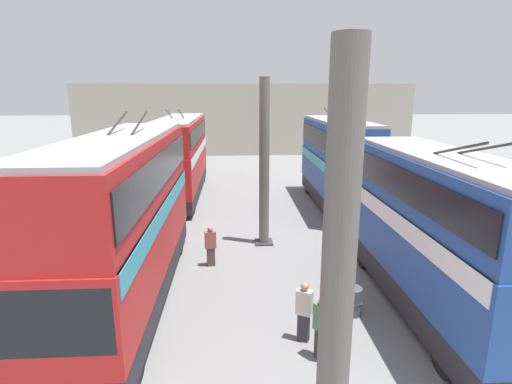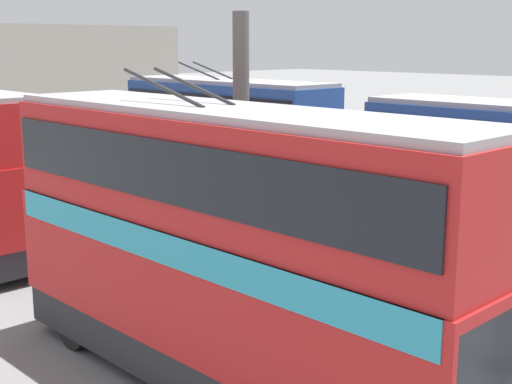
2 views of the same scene
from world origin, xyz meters
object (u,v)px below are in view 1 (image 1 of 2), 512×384
object	(u,v)px
person_by_right_row	(211,245)
bus_right_far	(180,152)
person_aisle_midway	(304,310)
person_aisle_foreground	(322,326)
bus_left_near	(438,224)
bus_left_far	(337,158)
oil_drum	(352,301)
bus_right_near	(124,210)

from	to	relation	value
person_by_right_row	bus_right_far	bearing A→B (deg)	-178.67
person_aisle_midway	person_aisle_foreground	bearing A→B (deg)	50.19
bus_left_near	person_aisle_foreground	size ratio (longest dim) A/B	5.27
bus_left_far	oil_drum	bearing A→B (deg)	168.14
person_aisle_foreground	person_by_right_row	world-z (taller)	person_aisle_foreground
bus_right_near	person_by_right_row	size ratio (longest dim) A/B	6.62
person_aisle_foreground	person_aisle_midway	world-z (taller)	person_aisle_foreground
bus_left_near	bus_right_near	distance (m)	9.51
bus_left_near	bus_left_far	bearing A→B (deg)	0.00
bus_left_far	oil_drum	xyz separation A→B (m)	(-11.92, 2.50, -2.44)
bus_left_far	bus_right_near	distance (m)	14.18
person_aisle_foreground	oil_drum	world-z (taller)	person_aisle_foreground
bus_right_near	person_by_right_row	xyz separation A→B (m)	(2.42, -2.48, -2.17)
bus_left_near	bus_right_far	bearing A→B (deg)	32.56
bus_right_far	bus_left_far	bearing A→B (deg)	-107.74
bus_right_near	bus_right_far	size ratio (longest dim) A/B	0.94
person_aisle_foreground	oil_drum	bearing A→B (deg)	-163.32
bus_right_near	person_aisle_midway	world-z (taller)	bus_right_near
person_aisle_midway	person_by_right_row	bearing A→B (deg)	-122.84
oil_drum	person_aisle_foreground	bearing A→B (deg)	145.79
bus_right_far	person_aisle_midway	world-z (taller)	bus_right_far
bus_left_far	person_by_right_row	size ratio (longest dim) A/B	5.78
bus_right_far	person_by_right_row	bearing A→B (deg)	-167.50
person_aisle_foreground	person_by_right_row	xyz separation A→B (m)	(5.78, 3.07, -0.07)
oil_drum	bus_left_far	bearing A→B (deg)	-11.86
bus_left_far	bus_right_near	world-z (taller)	bus_right_near
bus_left_near	person_aisle_midway	bearing A→B (deg)	108.58
person_aisle_midway	oil_drum	xyz separation A→B (m)	(1.24, -1.69, -0.47)
bus_right_far	person_aisle_foreground	xyz separation A→B (m)	(-16.96, -5.55, -1.95)
bus_left_far	person_by_right_row	bearing A→B (deg)	139.60
person_aisle_midway	person_by_right_row	size ratio (longest dim) A/B	1.06
bus_right_far	person_aisle_foreground	world-z (taller)	bus_right_far
bus_left_near	person_by_right_row	world-z (taller)	bus_left_near
bus_right_far	person_aisle_midway	distance (m)	17.12
bus_right_near	person_aisle_midway	size ratio (longest dim) A/B	6.22
bus_left_far	bus_right_far	xyz separation A→B (m)	(3.02, 9.43, -0.01)
bus_right_far	person_by_right_row	world-z (taller)	bus_right_far
bus_right_far	person_by_right_row	size ratio (longest dim) A/B	7.04
bus_left_near	bus_right_near	xyz separation A→B (m)	(1.17, 9.43, 0.23)
bus_left_far	person_aisle_foreground	size ratio (longest dim) A/B	5.38
bus_right_near	oil_drum	xyz separation A→B (m)	(-1.34, -6.93, -2.58)
person_by_right_row	person_aisle_midway	bearing A→B (deg)	17.74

